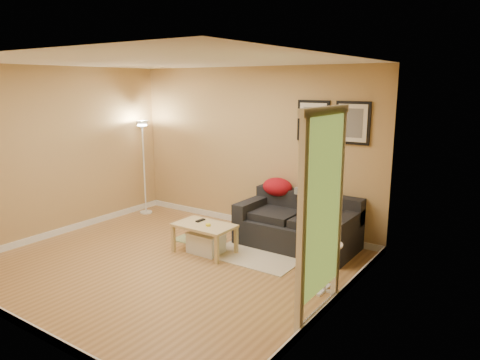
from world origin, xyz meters
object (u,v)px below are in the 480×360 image
(coffee_table, at_px, (205,239))
(book_stack, at_px, (325,240))
(side_table, at_px, (325,267))
(storage_bin, at_px, (206,242))
(floor_lamp, at_px, (144,170))
(sofa, at_px, (297,222))

(coffee_table, relative_size, book_stack, 3.32)
(book_stack, bearing_deg, side_table, 80.81)
(storage_bin, relative_size, side_table, 0.83)
(coffee_table, relative_size, floor_lamp, 0.49)
(coffee_table, bearing_deg, storage_bin, 35.49)
(floor_lamp, bearing_deg, sofa, 0.54)
(side_table, bearing_deg, storage_bin, 174.94)
(coffee_table, distance_m, storage_bin, 0.06)
(coffee_table, distance_m, book_stack, 1.92)
(book_stack, distance_m, floor_lamp, 4.16)
(coffee_table, bearing_deg, floor_lamp, 143.86)
(sofa, height_order, book_stack, sofa)
(coffee_table, height_order, floor_lamp, floor_lamp)
(book_stack, height_order, floor_lamp, floor_lamp)
(storage_bin, xyz_separation_m, side_table, (1.87, -0.17, 0.14))
(side_table, height_order, floor_lamp, floor_lamp)
(coffee_table, xyz_separation_m, floor_lamp, (-2.14, 0.93, 0.60))
(sofa, xyz_separation_m, floor_lamp, (-3.09, -0.03, 0.43))
(book_stack, bearing_deg, storage_bin, -165.83)
(side_table, relative_size, floor_lamp, 0.34)
(side_table, bearing_deg, sofa, 129.97)
(coffee_table, distance_m, side_table, 1.89)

